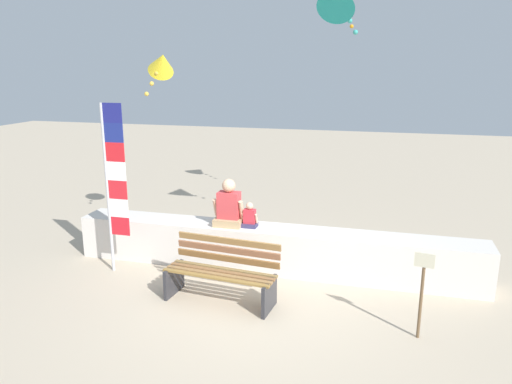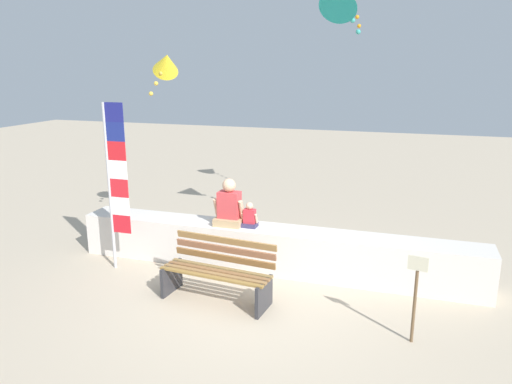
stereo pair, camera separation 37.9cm
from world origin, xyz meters
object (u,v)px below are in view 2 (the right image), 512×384
(person_child, at_px, (250,217))
(person_adult, at_px, (229,207))
(flag_banner, at_px, (115,177))
(kite_yellow, at_px, (166,63))
(park_bench, at_px, (218,272))
(sign_post, at_px, (416,291))

(person_child, bearing_deg, person_adult, -179.92)
(flag_banner, bearing_deg, person_child, 18.37)
(person_adult, bearing_deg, kite_yellow, 151.36)
(park_bench, relative_size, person_adult, 2.11)
(person_adult, bearing_deg, person_child, 0.08)
(kite_yellow, bearing_deg, sign_post, -27.88)
(person_child, relative_size, sign_post, 0.37)
(park_bench, distance_m, person_child, 1.31)
(person_adult, bearing_deg, park_bench, -76.96)
(park_bench, bearing_deg, person_child, 86.44)
(person_adult, xyz_separation_m, kite_yellow, (-1.50, 0.82, 2.34))
(person_child, xyz_separation_m, kite_yellow, (-1.85, 0.82, 2.49))
(person_adult, distance_m, flag_banner, 1.93)
(park_bench, bearing_deg, person_adult, 103.04)
(person_child, bearing_deg, park_bench, -93.56)
(person_child, height_order, kite_yellow, kite_yellow)
(park_bench, height_order, kite_yellow, kite_yellow)
(park_bench, distance_m, sign_post, 2.76)
(person_child, height_order, flag_banner, flag_banner)
(person_child, bearing_deg, kite_yellow, 156.24)
(flag_banner, bearing_deg, kite_yellow, 81.60)
(flag_banner, bearing_deg, park_bench, -14.86)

